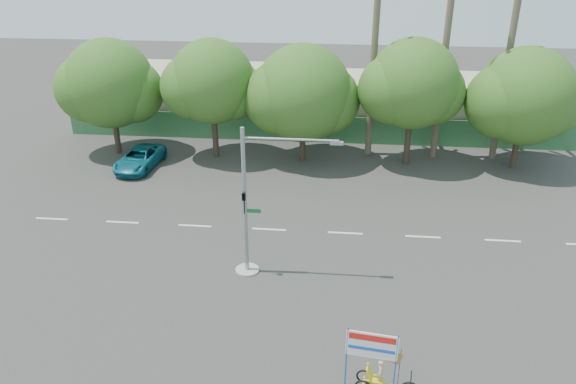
{
  "coord_description": "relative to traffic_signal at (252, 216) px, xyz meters",
  "views": [
    {
      "loc": [
        1.54,
        -17.67,
        14.48
      ],
      "look_at": [
        -0.73,
        5.35,
        3.5
      ],
      "focal_mm": 35.0,
      "sensor_mm": 36.0,
      "label": 1
    }
  ],
  "objects": [
    {
      "name": "tree_left",
      "position": [
        -4.85,
        14.02,
        2.14
      ],
      "size": [
        6.66,
        5.6,
        8.07
      ],
      "color": "#473828",
      "rests_on": "ground"
    },
    {
      "name": "tree_right",
      "position": [
        8.15,
        14.02,
        2.32
      ],
      "size": [
        6.9,
        5.8,
        8.36
      ],
      "color": "#473828",
      "rests_on": "ground"
    },
    {
      "name": "ground",
      "position": [
        2.2,
        -3.98,
        -2.92
      ],
      "size": [
        120.0,
        120.0,
        0.0
      ],
      "primitive_type": "plane",
      "color": "#33302D",
      "rests_on": "ground"
    },
    {
      "name": "tree_center",
      "position": [
        1.14,
        14.02,
        1.55
      ],
      "size": [
        7.62,
        6.4,
        7.85
      ],
      "color": "#473828",
      "rests_on": "ground"
    },
    {
      "name": "tree_far_right",
      "position": [
        15.15,
        14.02,
        1.73
      ],
      "size": [
        7.38,
        6.2,
        7.94
      ],
      "color": "#473828",
      "rests_on": "ground"
    },
    {
      "name": "building_right",
      "position": [
        10.2,
        22.02,
        -1.12
      ],
      "size": [
        14.0,
        8.0,
        3.6
      ],
      "primitive_type": "cube",
      "color": "#B7B091",
      "rests_on": "ground"
    },
    {
      "name": "building_left",
      "position": [
        -7.8,
        22.02,
        -0.92
      ],
      "size": [
        12.0,
        8.0,
        4.0
      ],
      "primitive_type": "cube",
      "color": "#B7B091",
      "rests_on": "ground"
    },
    {
      "name": "tree_far_left",
      "position": [
        -11.85,
        14.02,
        1.84
      ],
      "size": [
        7.14,
        6.0,
        7.96
      ],
      "color": "#473828",
      "rests_on": "ground"
    },
    {
      "name": "palm_short",
      "position": [
        5.7,
        15.52,
        5.94
      ],
      "size": [
        3.73,
        3.79,
        14.45
      ],
      "color": "#70604C",
      "rests_on": "ground"
    },
    {
      "name": "fence",
      "position": [
        2.2,
        17.52,
        -1.92
      ],
      "size": [
        38.0,
        0.08,
        2.0
      ],
      "primitive_type": "cube",
      "color": "#336B3D",
      "rests_on": "ground"
    },
    {
      "name": "trike_billboard",
      "position": [
        5.32,
        -6.85,
        -1.91
      ],
      "size": [
        2.54,
        0.74,
        2.51
      ],
      "rotation": [
        0.0,
        0.0,
        -0.13
      ],
      "color": "black",
      "rests_on": "ground"
    },
    {
      "name": "traffic_signal",
      "position": [
        0.0,
        0.0,
        0.0
      ],
      "size": [
        4.72,
        1.1,
        7.0
      ],
      "color": "gray",
      "rests_on": "ground"
    },
    {
      "name": "pickup_truck",
      "position": [
        -9.37,
        11.51,
        -2.27
      ],
      "size": [
        2.61,
        4.85,
        1.29
      ],
      "primitive_type": "imported",
      "rotation": [
        0.0,
        0.0,
        -0.1
      ],
      "color": "#116577",
      "rests_on": "ground"
    },
    {
      "name": "palm_mid",
      "position": [
        14.2,
        15.52,
        6.48
      ],
      "size": [
        3.73,
        3.79,
        15.45
      ],
      "color": "#70604C",
      "rests_on": "ground"
    }
  ]
}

